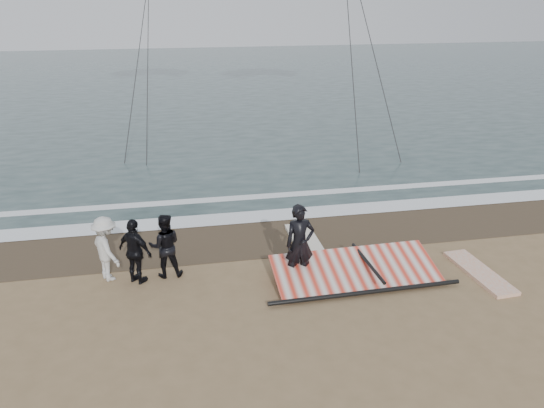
# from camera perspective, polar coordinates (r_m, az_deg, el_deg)

# --- Properties ---
(ground) EXTENTS (120.00, 120.00, 0.00)m
(ground) POSITION_cam_1_polar(r_m,az_deg,el_deg) (11.93, 8.63, -12.10)
(ground) COLOR #8C704C
(ground) RESTS_ON ground
(sea) EXTENTS (120.00, 54.00, 0.02)m
(sea) POSITION_cam_1_polar(r_m,az_deg,el_deg) (42.91, -6.22, 12.97)
(sea) COLOR #233838
(sea) RESTS_ON ground
(wet_sand) EXTENTS (120.00, 2.80, 0.01)m
(wet_sand) POSITION_cam_1_polar(r_m,az_deg,el_deg) (15.67, 3.27, -3.08)
(wet_sand) COLOR #4C3D2B
(wet_sand) RESTS_ON ground
(foam_near) EXTENTS (120.00, 0.90, 0.01)m
(foam_near) POSITION_cam_1_polar(r_m,az_deg,el_deg) (16.90, 2.13, -1.04)
(foam_near) COLOR white
(foam_near) RESTS_ON sea
(foam_far) EXTENTS (120.00, 0.45, 0.01)m
(foam_far) POSITION_cam_1_polar(r_m,az_deg,el_deg) (18.44, 0.94, 0.98)
(foam_far) COLOR white
(foam_far) RESTS_ON sea
(man_main) EXTENTS (0.75, 0.52, 1.97)m
(man_main) POSITION_cam_1_polar(r_m,az_deg,el_deg) (12.79, 3.00, -4.27)
(man_main) COLOR black
(man_main) RESTS_ON ground
(board_white) EXTENTS (0.79, 2.34, 0.09)m
(board_white) POSITION_cam_1_polar(r_m,az_deg,el_deg) (14.43, 21.41, -6.86)
(board_white) COLOR silver
(board_white) RESTS_ON ground
(board_cream) EXTENTS (0.72, 2.69, 0.11)m
(board_cream) POSITION_cam_1_polar(r_m,az_deg,el_deg) (14.84, 3.82, -4.38)
(board_cream) COLOR silver
(board_cream) RESTS_ON ground
(trio_cluster) EXTENTS (2.33, 1.38, 1.66)m
(trio_cluster) POSITION_cam_1_polar(r_m,az_deg,el_deg) (13.33, -14.75, -4.65)
(trio_cluster) COLOR black
(trio_cluster) RESTS_ON ground
(sail_rig) EXTENTS (4.71, 2.03, 0.51)m
(sail_rig) POSITION_cam_1_polar(r_m,az_deg,el_deg) (13.37, 8.51, -7.07)
(sail_rig) COLOR black
(sail_rig) RESTS_ON ground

